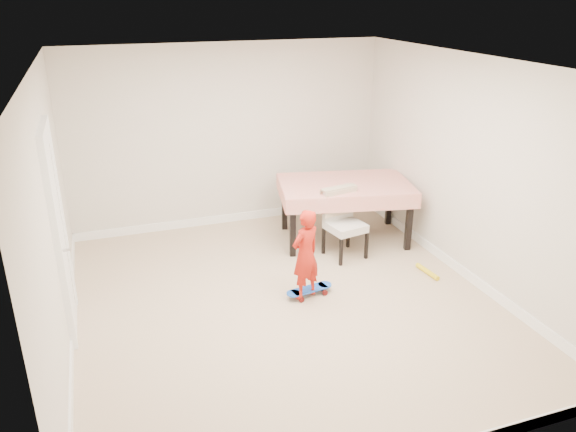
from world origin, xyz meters
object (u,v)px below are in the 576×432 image
object	(u,v)px
skateboard	(309,292)
child	(305,257)
dining_table	(344,211)
dining_chair	(346,224)

from	to	relation	value
skateboard	child	bearing A→B (deg)	-153.49
dining_table	child	distance (m)	1.75
dining_table	dining_chair	size ratio (longest dim) A/B	1.93
dining_chair	child	size ratio (longest dim) A/B	0.87
skateboard	child	distance (m)	0.49
skateboard	dining_chair	bearing A→B (deg)	35.24
dining_table	skateboard	distance (m)	1.70
dining_chair	dining_table	bearing A→B (deg)	56.33
dining_table	dining_chair	distance (m)	0.55
dining_chair	skateboard	world-z (taller)	dining_chair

